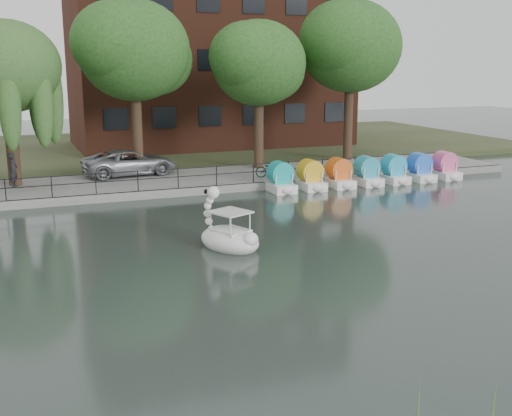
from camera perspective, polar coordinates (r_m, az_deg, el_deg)
ground_plane at (r=20.04m, az=2.89°, el=-6.13°), size 120.00×120.00×0.00m
promenade at (r=34.74m, az=-8.07°, el=2.29°), size 40.00×6.00×0.40m
kerb at (r=31.92m, az=-6.82°, el=1.39°), size 40.00×0.25×0.40m
land_strip at (r=48.30m, az=-12.01°, el=5.09°), size 60.00×22.00×0.36m
railing at (r=31.94m, az=-6.95°, el=3.11°), size 32.00×0.05×1.00m
apartment_building at (r=49.57m, az=-4.20°, el=16.17°), size 20.00×10.07×18.00m
willow_mid at (r=34.23m, az=-21.36°, el=11.58°), size 5.32×5.32×8.15m
broadleaf_center at (r=35.90m, az=-10.79°, el=13.55°), size 6.00×6.00×9.25m
broadleaf_right at (r=37.40m, az=0.25°, el=12.70°), size 5.40×5.40×8.32m
broadleaf_far at (r=41.14m, az=8.41°, el=14.00°), size 6.30×6.30×9.71m
minivan at (r=35.89m, az=-11.15°, el=4.16°), size 3.39×6.15×1.63m
bicycle at (r=34.63m, az=1.39°, el=3.56°), size 1.12×1.82×1.00m
pedestrian at (r=34.06m, az=-20.76°, el=3.39°), size 0.68×0.83×1.98m
swan_boat at (r=22.96m, az=-2.45°, el=-2.42°), size 2.47×2.95×2.14m
pedal_boat_row at (r=35.19m, az=9.83°, el=3.04°), size 11.35×1.70×1.40m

